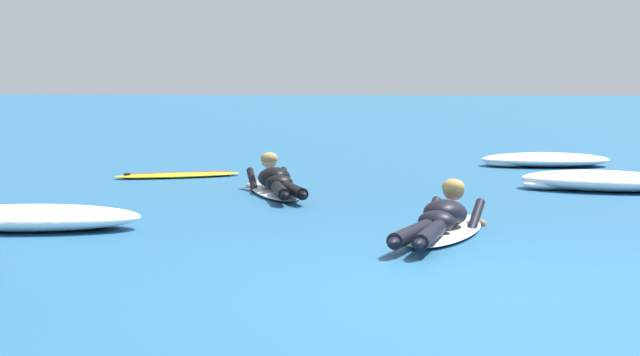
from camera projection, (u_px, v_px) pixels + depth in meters
The scene contains 7 objects.
ground_plane at pixel (453, 167), 17.30m from camera, with size 120.00×120.00×0.00m, color #235B84.
surfer_near at pixel (441, 222), 9.85m from camera, with size 1.04×2.52×0.54m.
surfer_far at pixel (276, 183), 13.31m from camera, with size 1.12×2.56×0.53m.
drifting_surfboard at pixel (177, 175), 15.55m from camera, with size 1.87×1.22×0.16m.
whitewater_mid_left at pixel (545, 160), 17.43m from camera, with size 2.12×1.26×0.22m.
whitewater_mid_right at pixel (31, 218), 10.30m from camera, with size 2.20×1.14×0.24m.
whitewater_back at pixel (601, 181), 13.78m from camera, with size 2.24×1.54×0.26m.
Camera 1 is at (-0.58, -7.36, 1.49)m, focal length 60.38 mm.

